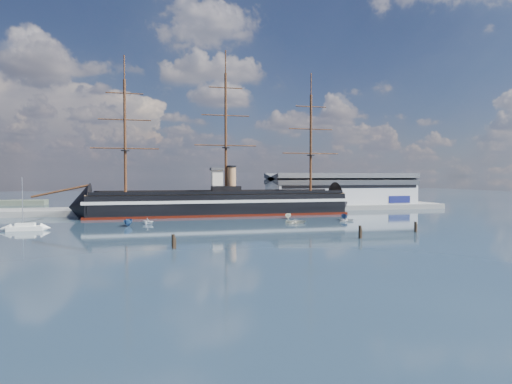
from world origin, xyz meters
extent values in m
plane|color=#192839|center=(0.00, 40.00, 0.00)|extent=(600.00, 600.00, 0.00)
cube|color=slate|center=(10.00, 76.00, 0.00)|extent=(180.00, 18.00, 2.00)
cube|color=#B7BABC|center=(58.00, 80.00, 7.00)|extent=(62.00, 20.00, 10.00)
cube|color=#3F4247|center=(58.00, 80.00, 12.60)|extent=(63.00, 21.00, 2.00)
cube|color=silver|center=(3.00, 73.00, 9.00)|extent=(4.00, 4.00, 14.00)
cube|color=#3F4247|center=(3.00, 73.00, 16.50)|extent=(5.00, 5.00, 1.00)
cube|color=black|center=(2.09, 60.00, 4.00)|extent=(88.15, 16.83, 7.00)
cube|color=silver|center=(2.09, 60.00, 5.20)|extent=(90.15, 17.09, 1.00)
cube|color=#430E05|center=(2.09, 60.00, 0.35)|extent=(90.15, 17.05, 0.90)
cone|color=black|center=(-44.41, 60.00, 3.70)|extent=(14.15, 15.81, 15.68)
cone|color=black|center=(48.59, 60.00, 3.70)|extent=(11.15, 15.78, 15.68)
cube|color=brown|center=(2.09, 60.00, 7.60)|extent=(88.14, 15.55, 0.40)
cube|color=black|center=(4.09, 60.00, 9.00)|extent=(10.06, 6.09, 2.50)
cylinder|color=#A8784D|center=(6.09, 60.00, 12.50)|extent=(3.20, 3.20, 9.00)
cylinder|color=#381E0F|center=(-49.91, 60.00, 9.00)|extent=(17.76, 0.87, 4.43)
cylinder|color=#381E0F|center=(-29.91, 60.00, 26.80)|extent=(0.90, 0.90, 38.00)
cylinder|color=#381E0F|center=(4.09, 60.00, 28.80)|extent=(0.90, 0.90, 42.00)
cylinder|color=#381E0F|center=(36.09, 60.00, 25.80)|extent=(0.90, 0.90, 36.00)
cube|color=white|center=(-52.77, 29.34, 0.56)|extent=(8.49, 2.58, 1.13)
cube|color=white|center=(-52.77, 29.34, 1.47)|extent=(4.53, 1.86, 0.90)
cylinder|color=#B2B2B7|center=(-53.34, 29.34, 7.33)|extent=(0.18, 0.18, 12.41)
imported|color=#2A4F7E|center=(-28.09, 33.21, 0.00)|extent=(6.31, 3.17, 2.41)
imported|color=beige|center=(19.07, 27.93, 0.00)|extent=(1.71, 3.67, 1.66)
imported|color=silver|center=(21.25, 41.94, 0.00)|extent=(5.64, 4.06, 2.13)
imported|color=white|center=(-22.79, 36.76, 0.00)|extent=(4.70, 5.98, 2.02)
imported|color=silver|center=(36.03, 29.78, 0.00)|extent=(1.12, 2.79, 1.30)
imported|color=navy|center=(37.28, 34.05, 0.00)|extent=(6.06, 3.79, 2.28)
cylinder|color=black|center=(-18.24, -6.83, 0.00)|extent=(0.64, 0.64, 3.37)
cylinder|color=black|center=(22.45, -3.82, 0.00)|extent=(0.64, 0.64, 3.56)
cylinder|color=black|center=(41.01, 2.76, 0.00)|extent=(0.64, 0.64, 3.21)
camera|label=1|loc=(-23.01, -88.95, 13.70)|focal=30.00mm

